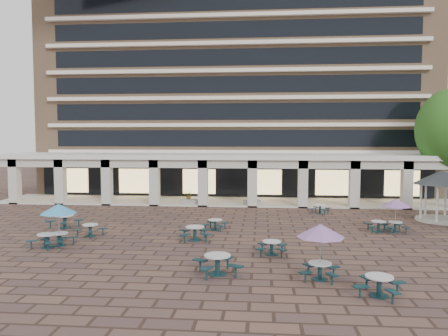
% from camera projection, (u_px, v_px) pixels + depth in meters
% --- Properties ---
extents(ground, '(120.00, 120.00, 0.00)m').
position_uv_depth(ground, '(210.00, 240.00, 24.93)').
color(ground, brown).
rests_on(ground, ground).
extents(apartment_building, '(40.00, 15.50, 25.20)m').
position_uv_depth(apartment_building, '(237.00, 78.00, 49.36)').
color(apartment_building, tan).
rests_on(apartment_building, ground).
extents(retail_arcade, '(42.00, 6.60, 4.40)m').
position_uv_depth(retail_arcade, '(230.00, 169.00, 39.43)').
color(retail_arcade, white).
rests_on(retail_arcade, ground).
extents(picnic_table_1, '(2.31, 2.31, 0.86)m').
position_uv_depth(picnic_table_1, '(217.00, 263.00, 18.72)').
color(picnic_table_1, '#123037').
rests_on(picnic_table_1, ground).
extents(picnic_table_2, '(1.63, 1.63, 0.69)m').
position_uv_depth(picnic_table_2, '(272.00, 246.00, 21.90)').
color(picnic_table_2, '#123037').
rests_on(picnic_table_2, ground).
extents(picnic_table_3, '(2.11, 2.11, 0.77)m').
position_uv_depth(picnic_table_3, '(379.00, 284.00, 16.15)').
color(picnic_table_3, '#123037').
rests_on(picnic_table_3, ground).
extents(picnic_table_4, '(1.97, 1.97, 2.28)m').
position_uv_depth(picnic_table_4, '(59.00, 210.00, 23.62)').
color(picnic_table_4, '#123037').
rests_on(picnic_table_4, ground).
extents(picnic_table_5, '(1.94, 1.94, 0.71)m').
position_uv_depth(picnic_table_5, '(90.00, 229.00, 26.05)').
color(picnic_table_5, '#123037').
rests_on(picnic_table_5, ground).
extents(picnic_table_6, '(2.01, 2.01, 2.32)m').
position_uv_depth(picnic_table_6, '(320.00, 233.00, 17.92)').
color(picnic_table_6, '#123037').
rests_on(picnic_table_6, ground).
extents(picnic_table_7, '(1.56, 1.56, 0.69)m').
position_uv_depth(picnic_table_7, '(378.00, 225.00, 27.18)').
color(picnic_table_7, '#123037').
rests_on(picnic_table_7, ground).
extents(picnic_table_8, '(1.94, 1.94, 0.75)m').
position_uv_depth(picnic_table_8, '(47.00, 239.00, 23.30)').
color(picnic_table_8, '#123037').
rests_on(picnic_table_8, ground).
extents(picnic_table_9, '(1.72, 1.72, 0.67)m').
position_uv_depth(picnic_table_9, '(215.00, 224.00, 27.77)').
color(picnic_table_9, '#123037').
rests_on(picnic_table_9, ground).
extents(picnic_table_10, '(2.05, 2.05, 0.81)m').
position_uv_depth(picnic_table_10, '(195.00, 232.00, 24.93)').
color(picnic_table_10, '#123037').
rests_on(picnic_table_10, ground).
extents(picnic_table_11, '(1.79, 1.79, 2.07)m').
position_uv_depth(picnic_table_11, '(396.00, 204.00, 27.06)').
color(picnic_table_11, '#123037').
rests_on(picnic_table_11, ground).
extents(picnic_table_12, '(2.31, 2.31, 0.84)m').
position_uv_depth(picnic_table_12, '(65.00, 220.00, 28.36)').
color(picnic_table_12, '#123037').
rests_on(picnic_table_12, ground).
extents(picnic_table_13, '(1.84, 1.84, 0.67)m').
position_uv_depth(picnic_table_13, '(320.00, 208.00, 33.81)').
color(picnic_table_13, '#123037').
rests_on(picnic_table_13, ground).
extents(gazebo, '(3.81, 3.81, 3.55)m').
position_uv_depth(gazebo, '(442.00, 183.00, 30.64)').
color(gazebo, beige).
rests_on(gazebo, ground).
extents(planter_left, '(1.50, 0.69, 1.23)m').
position_uv_depth(planter_left, '(189.00, 200.00, 38.02)').
color(planter_left, gray).
rests_on(planter_left, ground).
extents(planter_right, '(1.50, 0.76, 1.33)m').
position_uv_depth(planter_right, '(252.00, 199.00, 37.53)').
color(planter_right, gray).
rests_on(planter_right, ground).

